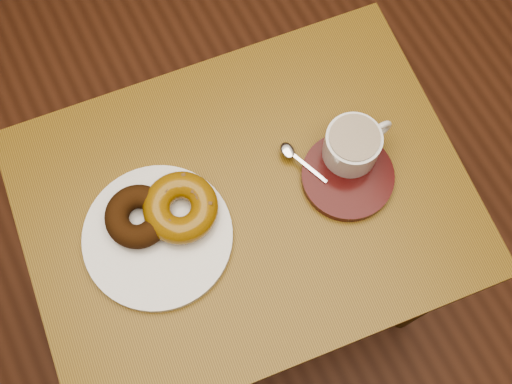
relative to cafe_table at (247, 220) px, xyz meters
name	(u,v)px	position (x,y,z in m)	size (l,w,h in m)	color
ground	(297,183)	(0.25, 0.19, -0.59)	(6.00, 6.00, 0.00)	#512B19
cafe_table	(247,220)	(0.00, 0.00, 0.00)	(0.81, 0.64, 0.71)	brown
donut_plate	(158,237)	(-0.16, 0.01, 0.12)	(0.25, 0.25, 0.02)	silver
donut_cinnamon	(138,216)	(-0.17, 0.05, 0.15)	(0.11, 0.11, 0.04)	#341C0A
donut_caramel	(181,208)	(-0.11, 0.03, 0.15)	(0.14, 0.14, 0.05)	#895E0E
saucer	(348,176)	(0.17, -0.04, 0.12)	(0.16, 0.16, 0.02)	#360807
coffee_cup	(353,145)	(0.20, -0.01, 0.16)	(0.13, 0.09, 0.07)	silver
teaspoon	(292,154)	(0.11, 0.03, 0.13)	(0.05, 0.10, 0.01)	silver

